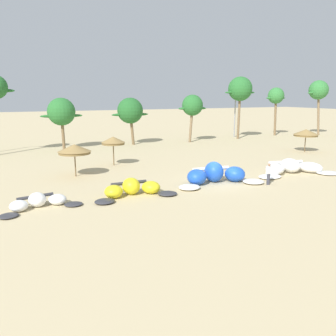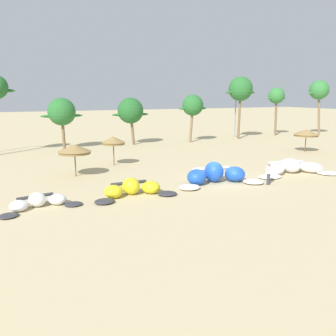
# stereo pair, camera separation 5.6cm
# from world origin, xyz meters

# --- Properties ---
(ground_plane) EXTENTS (260.00, 260.00, 0.00)m
(ground_plane) POSITION_xyz_m (0.00, 0.00, 0.00)
(ground_plane) COLOR #C6B284
(kite_far_left) EXTENTS (5.03, 2.73, 0.87)m
(kite_far_left) POSITION_xyz_m (-13.27, -0.92, 0.34)
(kite_far_left) COLOR #333338
(kite_far_left) RESTS_ON ground
(kite_left) EXTENTS (5.93, 2.67, 1.15)m
(kite_left) POSITION_xyz_m (-7.31, -0.84, 0.44)
(kite_left) COLOR #333338
(kite_left) RESTS_ON ground
(kite_left_of_center) EXTENTS (7.19, 3.66, 1.58)m
(kite_left_of_center) POSITION_xyz_m (-0.38, -0.29, 0.60)
(kite_left_of_center) COLOR white
(kite_left_of_center) RESTS_ON ground
(kite_center) EXTENTS (7.86, 4.49, 1.21)m
(kite_center) POSITION_xyz_m (7.44, -0.19, 0.47)
(kite_center) COLOR white
(kite_center) RESTS_ON ground
(beach_umbrella_near_van) EXTENTS (2.69, 2.69, 2.67)m
(beach_umbrella_near_van) POSITION_xyz_m (-9.66, 6.54, 2.28)
(beach_umbrella_near_van) COLOR brown
(beach_umbrella_near_van) RESTS_ON ground
(beach_umbrella_middle) EXTENTS (2.26, 2.26, 2.76)m
(beach_umbrella_middle) POSITION_xyz_m (-5.45, 9.73, 2.38)
(beach_umbrella_middle) COLOR brown
(beach_umbrella_middle) RESTS_ON ground
(beach_umbrella_near_palms) EXTENTS (2.85, 2.85, 2.67)m
(beach_umbrella_near_palms) POSITION_xyz_m (17.36, 8.05, 2.26)
(beach_umbrella_near_palms) COLOR brown
(beach_umbrella_near_palms) RESTS_ON ground
(person_near_kites) EXTENTS (0.36, 0.24, 1.62)m
(person_near_kites) POSITION_xyz_m (2.88, -2.40, 0.82)
(person_near_kites) COLOR #383842
(person_near_kites) RESTS_ON ground
(palm_left) EXTENTS (5.03, 3.35, 6.28)m
(palm_left) POSITION_xyz_m (-8.16, 22.22, 4.56)
(palm_left) COLOR brown
(palm_left) RESTS_ON ground
(palm_left_of_gap) EXTENTS (5.11, 3.41, 6.27)m
(palm_left_of_gap) POSITION_xyz_m (0.74, 22.49, 4.51)
(palm_left_of_gap) COLOR brown
(palm_left_of_gap) RESTS_ON ground
(palm_center_left) EXTENTS (4.40, 2.94, 6.65)m
(palm_center_left) POSITION_xyz_m (9.62, 21.53, 5.10)
(palm_center_left) COLOR #7F6647
(palm_center_left) RESTS_ON ground
(palm_center_right) EXTENTS (5.40, 3.60, 9.29)m
(palm_center_right) POSITION_xyz_m (17.89, 21.81, 7.40)
(palm_center_right) COLOR brown
(palm_center_right) RESTS_ON ground
(palm_right_of_gap) EXTENTS (3.90, 2.60, 7.79)m
(palm_right_of_gap) POSITION_xyz_m (25.95, 23.03, 6.33)
(palm_right_of_gap) COLOR brown
(palm_right_of_gap) RESTS_ON ground
(palm_right) EXTENTS (4.67, 3.11, 8.94)m
(palm_right) POSITION_xyz_m (32.61, 20.53, 7.26)
(palm_right) COLOR #7F6647
(palm_right) RESTS_ON ground
(lamppost_west_center) EXTENTS (1.88, 0.24, 8.79)m
(lamppost_west_center) POSITION_xyz_m (18.86, 24.03, 4.94)
(lamppost_west_center) COLOR gray
(lamppost_west_center) RESTS_ON ground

